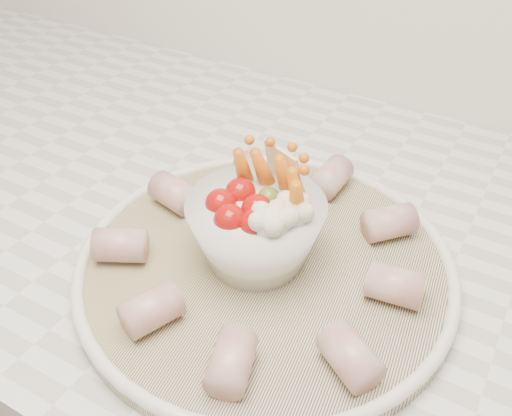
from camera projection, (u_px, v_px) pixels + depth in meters
The scene contains 3 objects.
serving_platter at pixel (265, 265), 0.54m from camera, with size 0.40×0.40×0.02m.
veggie_bowl at pixel (258, 225), 0.52m from camera, with size 0.13×0.13×0.11m.
cured_meat_rolls at pixel (265, 249), 0.53m from camera, with size 0.30×0.31×0.03m.
Camera 1 is at (0.03, 1.02, 1.31)m, focal length 40.00 mm.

